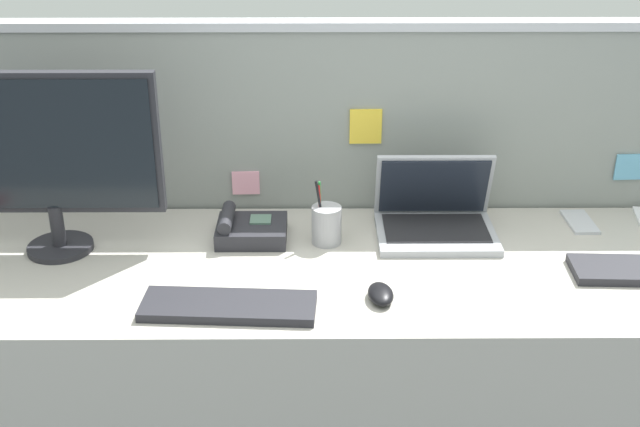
% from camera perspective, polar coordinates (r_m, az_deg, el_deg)
% --- Properties ---
extents(desk, '(2.19, 0.68, 0.74)m').
position_cam_1_polar(desk, '(2.27, 0.01, -11.76)').
color(desk, '#ADA89E').
rests_on(desk, ground_plane).
extents(cubicle_divider, '(2.56, 0.08, 1.28)m').
position_cam_1_polar(cubicle_divider, '(2.45, -0.04, -1.26)').
color(cubicle_divider, gray).
rests_on(cubicle_divider, ground_plane).
extents(desktop_monitor, '(0.57, 0.17, 0.48)m').
position_cam_1_polar(desktop_monitor, '(2.15, -18.74, 4.19)').
color(desktop_monitor, '#232328').
rests_on(desktop_monitor, desk).
extents(laptop, '(0.32, 0.25, 0.21)m').
position_cam_1_polar(laptop, '(2.24, 8.13, -0.08)').
color(laptop, '#9EA0A8').
rests_on(laptop, desk).
extents(desk_phone, '(0.19, 0.16, 0.08)m').
position_cam_1_polar(desk_phone, '(2.19, -5.04, -1.12)').
color(desk_phone, '#232328').
rests_on(desk_phone, desk).
extents(keyboard_spare, '(0.41, 0.15, 0.02)m').
position_cam_1_polar(keyboard_spare, '(1.89, -6.48, -6.53)').
color(keyboard_spare, '#232328').
rests_on(keyboard_spare, desk).
extents(computer_mouse_right_hand, '(0.07, 0.10, 0.03)m').
position_cam_1_polar(computer_mouse_right_hand, '(1.92, 4.31, -5.69)').
color(computer_mouse_right_hand, black).
rests_on(computer_mouse_right_hand, desk).
extents(pen_cup, '(0.08, 0.08, 0.18)m').
position_cam_1_polar(pen_cup, '(2.15, 0.45, -0.77)').
color(pen_cup, '#99999E').
rests_on(pen_cup, desk).
extents(cell_phone_silver_slab, '(0.08, 0.15, 0.01)m').
position_cam_1_polar(cell_phone_silver_slab, '(2.40, 17.88, -0.57)').
color(cell_phone_silver_slab, '#B7BAC1').
rests_on(cell_phone_silver_slab, desk).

